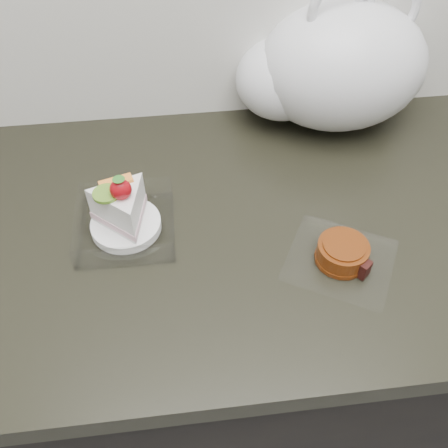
% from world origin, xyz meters
% --- Properties ---
extents(counter, '(2.04, 0.64, 0.90)m').
position_xyz_m(counter, '(0.00, 1.69, 0.45)').
color(counter, black).
rests_on(counter, ground).
extents(cake_tray, '(0.16, 0.16, 0.12)m').
position_xyz_m(cake_tray, '(-0.24, 1.69, 0.93)').
color(cake_tray, white).
rests_on(cake_tray, counter).
extents(mooncake_wrap, '(0.21, 0.21, 0.04)m').
position_xyz_m(mooncake_wrap, '(0.09, 1.58, 0.91)').
color(mooncake_wrap, white).
rests_on(mooncake_wrap, counter).
extents(plastic_bag, '(0.38, 0.28, 0.30)m').
position_xyz_m(plastic_bag, '(0.15, 1.95, 1.02)').
color(plastic_bag, white).
rests_on(plastic_bag, counter).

